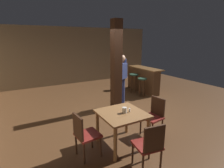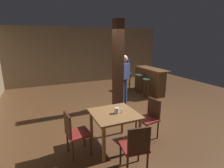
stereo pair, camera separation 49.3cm
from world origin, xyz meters
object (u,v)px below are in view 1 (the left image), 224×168
(salt_shaker, at_px, (130,110))
(bar_counter, at_px, (143,79))
(dining_table, at_px, (122,118))
(napkin_cup, at_px, (124,110))
(chair_west, at_px, (84,133))
(bar_stool_far, at_px, (122,77))
(chair_south, at_px, (150,145))
(standing_person, at_px, (122,77))
(chair_east, at_px, (154,114))
(bar_stool_mid, at_px, (134,79))
(bar_stool_near, at_px, (142,83))

(salt_shaker, height_order, bar_counter, bar_counter)
(dining_table, xyz_separation_m, napkin_cup, (0.04, -0.03, 0.19))
(chair_west, relative_size, bar_stool_far, 1.19)
(bar_counter, bearing_deg, chair_west, -142.04)
(chair_south, xyz_separation_m, chair_west, (-0.83, 0.87, 0.00))
(chair_west, bearing_deg, chair_south, -46.46)
(napkin_cup, height_order, bar_counter, bar_counter)
(standing_person, bearing_deg, chair_east, -99.92)
(napkin_cup, distance_m, bar_stool_mid, 3.89)
(chair_south, bearing_deg, bar_stool_near, 52.91)
(salt_shaker, bearing_deg, standing_person, 61.55)
(chair_west, bearing_deg, bar_stool_mid, 41.89)
(chair_east, distance_m, salt_shaker, 0.79)
(salt_shaker, relative_size, bar_stool_far, 0.12)
(chair_south, bearing_deg, napkin_cup, 86.61)
(chair_east, height_order, standing_person, standing_person)
(dining_table, relative_size, bar_stool_near, 1.22)
(chair_east, bearing_deg, chair_west, -179.89)
(bar_stool_near, bearing_deg, salt_shaker, -133.43)
(bar_counter, relative_size, bar_stool_mid, 2.15)
(chair_east, height_order, bar_stool_far, chair_east)
(chair_south, distance_m, napkin_cup, 0.90)
(dining_table, xyz_separation_m, chair_west, (-0.84, -0.01, -0.11))
(napkin_cup, height_order, bar_stool_far, napkin_cup)
(chair_west, relative_size, bar_counter, 0.52)
(standing_person, bearing_deg, bar_stool_near, 19.71)
(napkin_cup, relative_size, bar_stool_mid, 0.15)
(dining_table, relative_size, chair_west, 1.02)
(napkin_cup, bearing_deg, bar_stool_near, 44.98)
(napkin_cup, xyz_separation_m, salt_shaker, (0.11, -0.02, -0.02))
(chair_south, bearing_deg, bar_counter, 52.20)
(salt_shaker, distance_m, standing_person, 2.27)
(bar_stool_mid, distance_m, bar_stool_far, 0.74)
(chair_south, distance_m, bar_counter, 4.85)
(dining_table, height_order, bar_stool_near, bar_stool_near)
(chair_south, distance_m, bar_stool_far, 5.15)
(standing_person, bearing_deg, bar_stool_far, 57.51)
(bar_stool_mid, bearing_deg, standing_person, -140.58)
(napkin_cup, xyz_separation_m, bar_stool_far, (2.31, 3.74, -0.25))
(chair_east, bearing_deg, bar_counter, 55.00)
(chair_west, distance_m, bar_stool_mid, 4.48)
(dining_table, distance_m, bar_stool_mid, 3.89)
(salt_shaker, bearing_deg, bar_stool_near, 46.57)
(dining_table, xyz_separation_m, chair_east, (0.89, -0.00, -0.11))
(standing_person, height_order, bar_stool_near, standing_person)
(chair_south, height_order, bar_stool_mid, chair_south)
(standing_person, bearing_deg, salt_shaker, -118.45)
(dining_table, distance_m, bar_counter, 4.18)
(bar_stool_mid, xyz_separation_m, bar_stool_far, (-0.14, 0.72, -0.05))
(salt_shaker, height_order, bar_stool_mid, salt_shaker)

